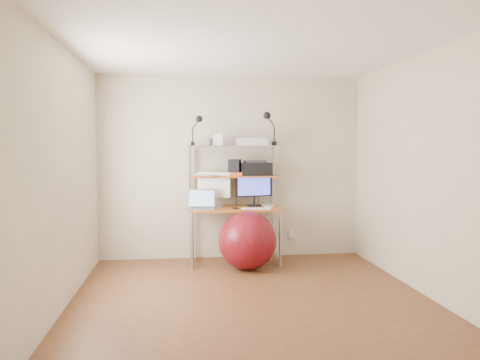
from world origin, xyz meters
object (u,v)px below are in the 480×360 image
object	(u,v)px
exercise_ball	(247,241)
monitor_silver	(214,187)
laptop	(201,205)
monitor_black	(254,187)
printer	(255,168)

from	to	relation	value
exercise_ball	monitor_silver	bearing A→B (deg)	130.39
laptop	exercise_ball	distance (m)	0.76
monitor_black	exercise_ball	world-z (taller)	monitor_black
exercise_ball	laptop	bearing A→B (deg)	154.90
monitor_silver	monitor_black	bearing A→B (deg)	20.60
monitor_silver	monitor_black	distance (m)	0.54
exercise_ball	monitor_black	bearing A→B (deg)	71.59
printer	exercise_ball	xyz separation A→B (m)	(-0.17, -0.49, -0.88)
monitor_silver	printer	xyz separation A→B (m)	(0.56, 0.04, 0.24)
monitor_black	printer	size ratio (longest dim) A/B	1.17
laptop	printer	distance (m)	0.89
monitor_silver	printer	size ratio (longest dim) A/B	1.13
laptop	exercise_ball	xyz separation A→B (m)	(0.56, -0.26, -0.43)
monitor_black	laptop	distance (m)	0.77
monitor_black	monitor_silver	bearing A→B (deg)	171.86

